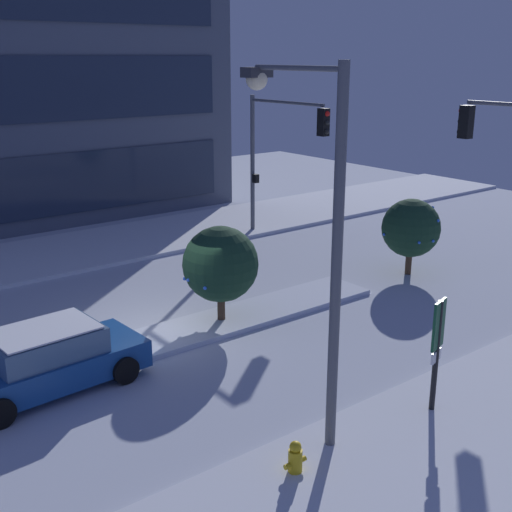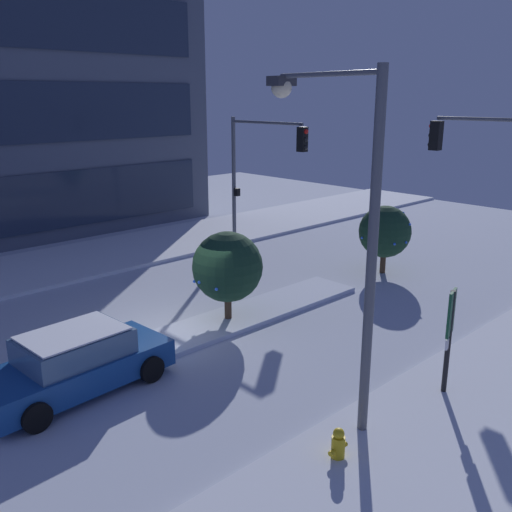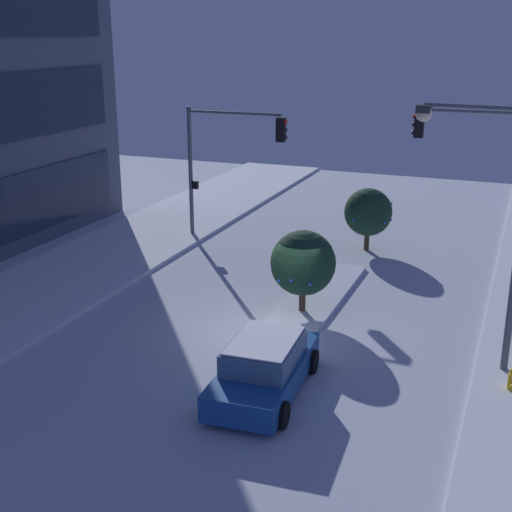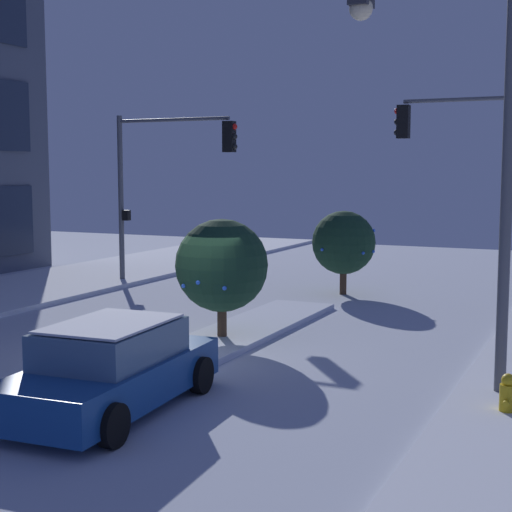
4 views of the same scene
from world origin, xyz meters
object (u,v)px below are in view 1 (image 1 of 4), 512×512
at_px(car_near, 47,360).
at_px(traffic_light_corner_far_right, 280,143).
at_px(fire_hydrant, 295,460).
at_px(street_lamp_arched, 310,201).
at_px(parking_info_sign, 437,344).
at_px(decorated_tree_median, 221,264).
at_px(decorated_tree_left_of_median, 411,228).

distance_m(car_near, traffic_light_corner_far_right, 14.29).
bearing_deg(fire_hydrant, car_near, 110.84).
height_order(street_lamp_arched, fire_hydrant, street_lamp_arched).
bearing_deg(street_lamp_arched, parking_info_sign, -109.85).
relative_size(car_near, fire_hydrant, 6.15).
bearing_deg(street_lamp_arched, fire_hydrant, 138.61).
bearing_deg(traffic_light_corner_far_right, car_near, -62.14).
distance_m(decorated_tree_median, decorated_tree_left_of_median, 7.79).
relative_size(traffic_light_corner_far_right, decorated_tree_median, 2.04).
height_order(car_near, decorated_tree_left_of_median, decorated_tree_left_of_median).
bearing_deg(street_lamp_arched, decorated_tree_median, -11.79).
xyz_separation_m(traffic_light_corner_far_right, street_lamp_arched, (-8.78, -11.39, 0.76)).
xyz_separation_m(parking_info_sign, decorated_tree_left_of_median, (7.09, 6.50, 0.01)).
bearing_deg(parking_info_sign, street_lamp_arched, 47.59).
bearing_deg(fire_hydrant, decorated_tree_left_of_median, 30.45).
xyz_separation_m(car_near, decorated_tree_median, (5.34, 0.72, 1.08)).
bearing_deg(decorated_tree_left_of_median, fire_hydrant, -149.55).
relative_size(street_lamp_arched, parking_info_sign, 2.80).
xyz_separation_m(car_near, traffic_light_corner_far_right, (12.29, 6.50, 3.33)).
height_order(decorated_tree_median, decorated_tree_left_of_median, decorated_tree_median).
bearing_deg(decorated_tree_median, fire_hydrant, -114.45).
relative_size(car_near, decorated_tree_median, 1.61).
bearing_deg(decorated_tree_left_of_median, traffic_light_corner_far_right, 97.76).
bearing_deg(parking_info_sign, decorated_tree_left_of_median, -63.69).
distance_m(street_lamp_arched, parking_info_sign, 4.22).
height_order(traffic_light_corner_far_right, fire_hydrant, traffic_light_corner_far_right).
distance_m(fire_hydrant, parking_info_sign, 3.97).
distance_m(traffic_light_corner_far_right, street_lamp_arched, 14.40).
bearing_deg(decorated_tree_median, decorated_tree_left_of_median, -2.58).
distance_m(street_lamp_arched, fire_hydrant, 4.74).
height_order(car_near, street_lamp_arched, street_lamp_arched).
height_order(car_near, traffic_light_corner_far_right, traffic_light_corner_far_right).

